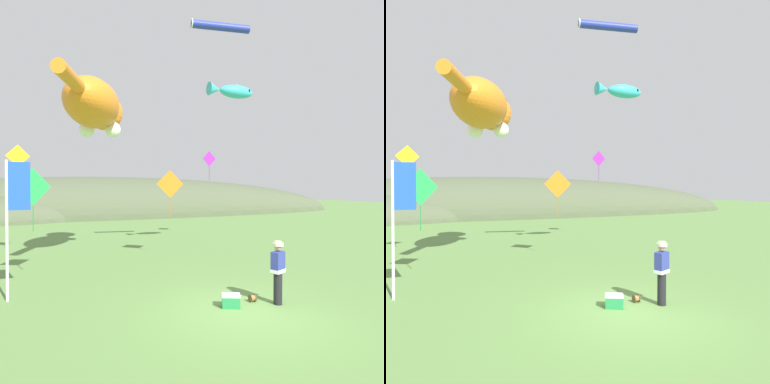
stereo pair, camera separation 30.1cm
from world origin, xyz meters
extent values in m
plane|color=#5B8442|center=(0.00, 0.00, 0.00)|extent=(120.00, 120.00, 0.00)
ellipsoid|color=#4C563D|center=(0.00, 32.04, 0.00)|extent=(63.05, 12.35, 8.83)
cylinder|color=black|center=(1.11, 0.22, 0.44)|extent=(0.24, 0.24, 0.88)
cube|color=navy|center=(1.11, 0.22, 1.18)|extent=(0.46, 0.39, 0.60)
cube|color=white|center=(1.11, 0.22, 0.94)|extent=(0.49, 0.41, 0.10)
sphere|color=tan|center=(1.11, 0.22, 1.59)|extent=(0.20, 0.20, 0.20)
cylinder|color=#B2AD99|center=(1.11, 0.22, 1.68)|extent=(0.30, 0.30, 0.09)
cylinder|color=#B2AD99|center=(1.11, 0.22, 1.74)|extent=(0.20, 0.20, 0.07)
cylinder|color=olive|center=(0.55, 0.65, 0.11)|extent=(0.15, 0.16, 0.16)
cylinder|color=brown|center=(0.47, 0.65, 0.11)|extent=(0.02, 0.22, 0.22)
cylinder|color=brown|center=(0.62, 0.65, 0.11)|extent=(0.01, 0.22, 0.22)
cube|color=#268C4C|center=(-0.23, 0.48, 0.15)|extent=(0.57, 0.49, 0.30)
cube|color=white|center=(-0.23, 0.48, 0.33)|extent=(0.58, 0.50, 0.06)
cylinder|color=silver|center=(-5.99, 3.25, 2.03)|extent=(0.08, 0.08, 4.06)
cube|color=#1E4CB2|center=(-5.67, 3.25, 3.31)|extent=(0.60, 0.03, 1.40)
ellipsoid|color=orange|center=(-3.24, 7.43, 6.85)|extent=(3.42, 4.70, 2.01)
ellipsoid|color=white|center=(-3.18, 7.62, 6.49)|extent=(2.02, 2.99, 1.11)
sphere|color=orange|center=(-2.42, 9.91, 7.05)|extent=(1.81, 1.81, 1.81)
cone|color=#522A0A|center=(-2.89, 10.07, 7.71)|extent=(0.81, 0.81, 0.60)
cone|color=#522A0A|center=(-1.95, 9.75, 7.71)|extent=(0.81, 0.81, 0.60)
sphere|color=white|center=(-3.35, 9.03, 6.00)|extent=(0.72, 0.72, 0.72)
sphere|color=white|center=(-2.20, 8.65, 6.00)|extent=(0.72, 0.72, 0.72)
cylinder|color=orange|center=(-4.25, 4.38, 6.95)|extent=(1.15, 2.25, 0.48)
ellipsoid|color=#33B2CC|center=(3.68, 7.35, 8.03)|extent=(1.84, 0.73, 0.65)
cone|color=#33B2CC|center=(2.47, 7.33, 8.03)|extent=(0.60, 0.66, 0.65)
cone|color=#33B2CC|center=(3.74, 7.35, 8.30)|extent=(0.31, 0.31, 0.30)
sphere|color=black|center=(4.28, 7.14, 8.08)|extent=(0.15, 0.15, 0.15)
cylinder|color=#2633A5|center=(2.29, 6.28, 10.55)|extent=(2.73, 0.77, 0.36)
torus|color=white|center=(0.95, 6.49, 10.55)|extent=(0.13, 0.44, 0.44)
cube|color=yellow|center=(-6.33, 9.62, 4.70)|extent=(1.00, 0.24, 1.02)
cylinder|color=black|center=(-6.33, 9.63, 4.70)|extent=(0.67, 0.16, 0.02)
cube|color=#A98511|center=(-6.33, 9.62, 3.74)|extent=(0.03, 0.01, 0.90)
cube|color=green|center=(-5.44, 5.39, 3.29)|extent=(1.13, 0.71, 1.32)
cylinder|color=black|center=(-5.44, 5.40, 3.29)|extent=(0.76, 0.48, 0.02)
cube|color=#1A7C35|center=(-5.44, 5.39, 2.18)|extent=(0.03, 0.02, 0.90)
cube|color=purple|center=(4.51, 12.46, 5.12)|extent=(0.98, 0.20, 0.99)
cylinder|color=black|center=(4.51, 12.48, 5.12)|extent=(0.66, 0.14, 0.02)
cube|color=#6B1A7C|center=(4.51, 12.46, 4.17)|extent=(0.03, 0.01, 0.90)
cube|color=orange|center=(0.20, 7.30, 3.42)|extent=(1.27, 0.07, 1.27)
cylinder|color=black|center=(0.20, 7.31, 3.42)|extent=(0.85, 0.05, 0.02)
cube|color=#A95011|center=(0.20, 7.30, 2.34)|extent=(0.03, 0.01, 0.90)
camera|label=1|loc=(-4.60, -7.77, 3.29)|focal=32.00mm
camera|label=2|loc=(-4.32, -7.88, 3.29)|focal=32.00mm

